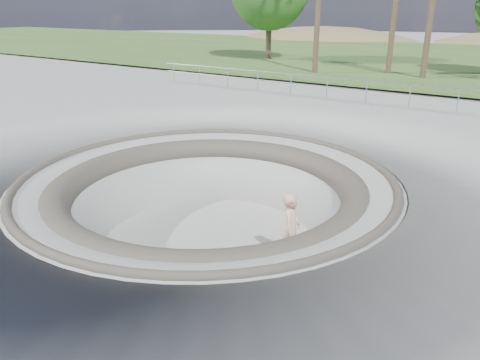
% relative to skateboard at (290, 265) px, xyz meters
% --- Properties ---
extents(ground, '(180.00, 180.00, 0.00)m').
position_rel_skateboard_xyz_m(ground, '(-2.64, 0.03, 1.84)').
color(ground, gray).
rests_on(ground, ground).
extents(skate_bowl, '(14.00, 14.00, 4.10)m').
position_rel_skateboard_xyz_m(skate_bowl, '(-2.64, 0.03, 0.01)').
color(skate_bowl, gray).
rests_on(skate_bowl, ground).
extents(grass_strip, '(180.00, 36.00, 0.12)m').
position_rel_skateboard_xyz_m(grass_strip, '(-2.64, 34.03, 2.06)').
color(grass_strip, '#335321').
rests_on(grass_strip, ground).
extents(safety_railing, '(25.00, 0.06, 1.03)m').
position_rel_skateboard_xyz_m(safety_railing, '(-2.64, 12.03, 2.53)').
color(safety_railing, '#919399').
rests_on(safety_railing, ground).
extents(skateboard, '(0.76, 0.43, 0.08)m').
position_rel_skateboard_xyz_m(skateboard, '(0.00, 0.00, 0.00)').
color(skateboard, brown).
rests_on(skateboard, ground).
extents(skater, '(0.62, 0.80, 1.94)m').
position_rel_skateboard_xyz_m(skater, '(0.00, -0.00, 0.98)').
color(skater, '#D7A48B').
rests_on(skater, skateboard).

